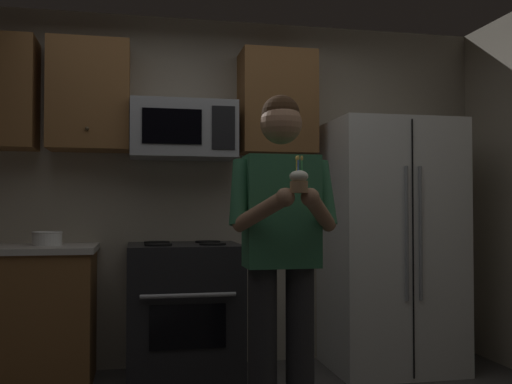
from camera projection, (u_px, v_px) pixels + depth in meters
name	position (u px, v px, depth m)	size (l,w,h in m)	color
wall_back	(200.00, 191.00, 4.42)	(4.40, 0.10, 2.60)	#B7AD99
oven_range	(184.00, 311.00, 3.98)	(0.76, 0.70, 0.93)	black
microwave	(183.00, 131.00, 4.13)	(0.74, 0.41, 0.40)	#9EA0A5
refrigerator	(390.00, 245.00, 4.25)	(0.90, 0.75, 1.80)	white
cabinet_row_upper	(101.00, 97.00, 4.07)	(2.78, 0.36, 0.76)	brown
bowl_large_white	(47.00, 238.00, 3.86)	(0.20, 0.20, 0.09)	white
person	(282.00, 241.00, 3.01)	(0.60, 0.48, 1.76)	#262628
cupcake	(299.00, 181.00, 2.70)	(0.09, 0.09, 0.17)	#A87F56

